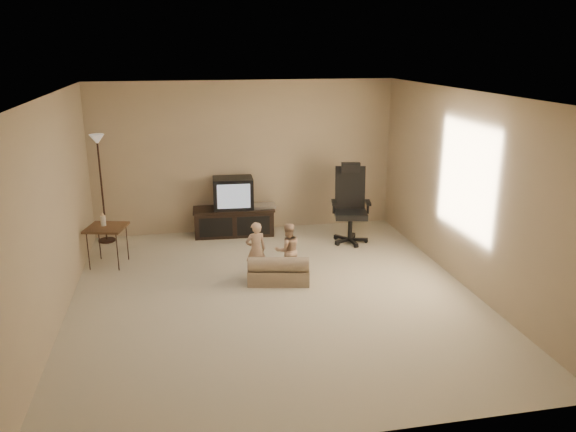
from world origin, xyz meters
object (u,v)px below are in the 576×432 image
side_table (106,228)px  toddler_left (256,250)px  office_chair (350,214)px  toddler_right (288,250)px  floor_lamp (99,164)px  child_sofa (279,271)px  tv_stand (234,211)px

side_table → toddler_left: size_ratio=1.00×
office_chair → toddler_right: 1.74m
office_chair → floor_lamp: 4.00m
office_chair → child_sofa: size_ratio=1.42×
tv_stand → toddler_right: tv_stand is taller
tv_stand → toddler_left: bearing=-84.1°
toddler_left → toddler_right: (0.43, -0.04, -0.01)m
side_table → toddler_left: toddler_left is taller
floor_lamp → toddler_left: size_ratio=2.21×
tv_stand → side_table: tv_stand is taller
office_chair → floor_lamp: floor_lamp is taller
tv_stand → office_chair: office_chair is taller
office_chair → side_table: 3.71m
toddler_right → office_chair: bearing=-142.4°
side_table → toddler_right: side_table is taller
floor_lamp → toddler_right: 3.37m
side_table → child_sofa: (2.28, -1.11, -0.40)m
side_table → tv_stand: bearing=27.5°
side_table → floor_lamp: floor_lamp is taller
office_chair → side_table: size_ratio=1.61×
floor_lamp → tv_stand: bearing=-1.6°
child_sofa → toddler_left: size_ratio=1.13×
tv_stand → floor_lamp: bearing=-178.8°
tv_stand → office_chair: size_ratio=1.09×
toddler_left → child_sofa: bearing=128.3°
office_chair → toddler_right: size_ratio=1.66×
tv_stand → toddler_left: size_ratio=1.75×
floor_lamp → office_chair: bearing=-11.1°
tv_stand → office_chair: 1.91m
child_sofa → toddler_right: size_ratio=1.17×
side_table → office_chair: bearing=4.7°
office_chair → toddler_left: size_ratio=1.60×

